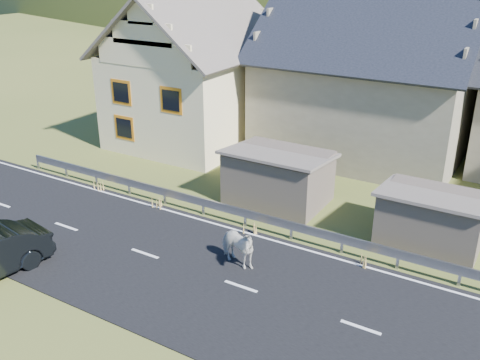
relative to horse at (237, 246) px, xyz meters
The scene contains 9 objects.
ground 1.53m from the horse, 52.72° to the right, with size 160.00×160.00×0.00m, color #3D4D1D.
road 1.52m from the horse, 52.72° to the right, with size 60.00×7.00×0.04m, color black.
lane_markings 1.50m from the horse, 52.72° to the right, with size 60.00×6.60×0.01m, color silver.
guardrail 2.76m from the horse, 73.09° to the left, with size 28.10×0.09×0.75m.
shed_left 5.59m from the horse, 102.42° to the left, with size 4.30×3.30×2.40m, color brown.
shed_right 7.26m from the horse, 43.04° to the left, with size 3.80×2.90×2.20m, color brown.
house_cream 14.75m from the horse, 130.06° to the left, with size 7.80×9.80×8.30m.
house_stone_a 14.48m from the horse, 90.82° to the left, with size 10.80×9.80×8.90m.
horse is the anchor object (origin of this frame).
Camera 1 is at (7.42, -12.46, 9.90)m, focal length 40.00 mm.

